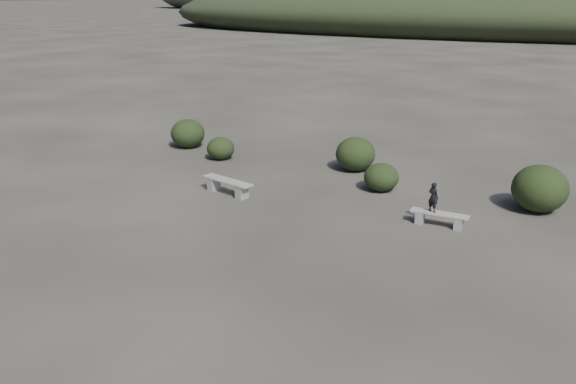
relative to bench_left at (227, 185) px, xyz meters
The scene contains 9 objects.
ground 6.29m from the bench_left, 52.29° to the right, with size 1200.00×1200.00×0.00m, color #2A2621.
bench_left is the anchor object (origin of this frame).
bench_right 6.68m from the bench_left, ahead, with size 1.61×0.50×0.40m.
seated_person 6.49m from the bench_left, ahead, with size 0.31×0.20×0.85m, color black.
shrub_a 4.14m from the bench_left, 131.16° to the left, with size 1.07×1.07×0.87m, color black.
shrub_b 5.12m from the bench_left, 62.37° to the left, with size 1.44×1.44×1.23m, color black.
shrub_c 5.00m from the bench_left, 35.84° to the left, with size 1.14×1.14×0.91m, color black.
shrub_d 9.47m from the bench_left, 22.75° to the left, with size 1.60×1.60×1.40m, color black.
shrub_f 6.33m from the bench_left, 142.66° to the left, with size 1.41×1.41×1.19m, color black.
Camera 1 is at (6.78, -8.50, 6.07)m, focal length 35.00 mm.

